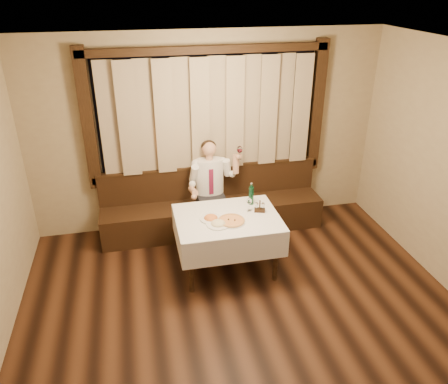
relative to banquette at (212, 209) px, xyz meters
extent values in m
cube|color=black|center=(0.00, -2.72, -0.32)|extent=(5.00, 6.00, 0.01)
cube|color=silver|center=(0.00, -2.72, 2.49)|extent=(5.00, 6.00, 0.01)
cube|color=tan|center=(0.00, 0.28, 1.09)|extent=(5.00, 0.01, 2.80)
cube|color=black|center=(0.00, 0.26, 1.39)|extent=(3.00, 0.02, 1.60)
cube|color=orange|center=(-0.70, 0.25, 1.09)|extent=(0.50, 0.01, 0.40)
cube|color=black|center=(0.00, 0.22, 0.54)|extent=(3.30, 0.12, 0.10)
cube|color=black|center=(0.00, 0.22, 2.24)|extent=(3.30, 0.12, 0.10)
cube|color=black|center=(-1.60, 0.22, 1.39)|extent=(0.16, 0.12, 1.90)
cube|color=black|center=(1.60, 0.22, 1.39)|extent=(0.16, 0.12, 1.90)
cube|color=#917C5D|center=(0.00, 0.16, 1.39)|extent=(2.90, 0.08, 1.55)
cube|color=black|center=(0.00, -0.04, -0.09)|extent=(3.20, 0.60, 0.45)
cube|color=black|center=(0.00, 0.20, 0.36)|extent=(3.20, 0.12, 0.45)
cube|color=black|center=(0.00, 0.20, 0.61)|extent=(3.20, 0.14, 0.04)
cylinder|color=black|center=(-0.52, -1.39, 0.04)|extent=(0.06, 0.06, 0.71)
cylinder|color=black|center=(0.52, -1.39, 0.04)|extent=(0.06, 0.06, 0.71)
cylinder|color=black|center=(-0.52, -0.65, 0.04)|extent=(0.06, 0.06, 0.71)
cylinder|color=black|center=(0.52, -0.65, 0.04)|extent=(0.06, 0.06, 0.71)
cube|color=black|center=(0.00, -1.02, 0.42)|extent=(1.20, 0.90, 0.04)
cube|color=white|center=(0.00, -1.02, 0.44)|extent=(1.26, 0.96, 0.01)
cube|color=white|center=(0.00, -1.50, 0.27)|extent=(1.26, 0.01, 0.35)
cube|color=white|center=(0.00, -0.54, 0.27)|extent=(1.26, 0.01, 0.35)
cube|color=white|center=(-0.63, -1.02, 0.27)|extent=(0.01, 0.96, 0.35)
cube|color=white|center=(0.63, -1.02, 0.27)|extent=(0.01, 0.96, 0.35)
cylinder|color=white|center=(0.02, -1.15, 0.45)|extent=(0.34, 0.34, 0.01)
cylinder|color=#CA481E|center=(0.02, -1.15, 0.46)|extent=(0.31, 0.31, 0.01)
torus|color=tan|center=(0.02, -1.15, 0.47)|extent=(0.33, 0.33, 0.02)
sphere|color=black|center=(-0.01, -1.13, 0.47)|extent=(0.02, 0.02, 0.02)
sphere|color=black|center=(0.06, -1.16, 0.47)|extent=(0.02, 0.02, 0.02)
cylinder|color=white|center=(-0.21, -1.03, 0.45)|extent=(0.27, 0.27, 0.02)
ellipsoid|color=#BE571E|center=(-0.21, -1.03, 0.50)|extent=(0.17, 0.17, 0.08)
cylinder|color=white|center=(-0.15, -1.19, 0.45)|extent=(0.28, 0.28, 0.02)
ellipsoid|color=#D0BE87|center=(-0.15, -1.19, 0.50)|extent=(0.18, 0.18, 0.08)
cylinder|color=#11532F|center=(0.37, -0.75, 0.57)|extent=(0.06, 0.06, 0.24)
cylinder|color=#11532F|center=(0.37, -0.75, 0.70)|extent=(0.03, 0.03, 0.06)
cylinder|color=silver|center=(0.37, -0.75, 0.74)|extent=(0.03, 0.03, 0.01)
cylinder|color=white|center=(0.30, -0.93, 0.45)|extent=(0.06, 0.06, 0.01)
cylinder|color=white|center=(0.30, -0.93, 0.50)|extent=(0.01, 0.01, 0.09)
ellipsoid|color=white|center=(0.30, -0.93, 0.59)|extent=(0.07, 0.07, 0.08)
cube|color=black|center=(0.42, -0.98, 0.47)|extent=(0.15, 0.10, 0.04)
cube|color=black|center=(0.42, -0.98, 0.54)|extent=(0.04, 0.07, 0.10)
cylinder|color=white|center=(0.39, -0.97, 0.52)|extent=(0.04, 0.04, 0.08)
cylinder|color=silver|center=(0.39, -0.97, 0.56)|extent=(0.04, 0.04, 0.01)
cylinder|color=white|center=(0.46, -0.99, 0.52)|extent=(0.04, 0.04, 0.08)
cylinder|color=silver|center=(0.46, -0.99, 0.56)|extent=(0.04, 0.04, 0.01)
cube|color=black|center=(-0.03, -0.16, 0.22)|extent=(0.38, 0.43, 0.15)
cube|color=black|center=(-0.14, -0.37, -0.09)|extent=(0.10, 0.11, 0.45)
cube|color=black|center=(0.07, -0.37, -0.09)|extent=(0.10, 0.11, 0.45)
ellipsoid|color=white|center=(-0.03, -0.01, 0.55)|extent=(0.40, 0.25, 0.51)
cube|color=maroon|center=(-0.03, -0.14, 0.52)|extent=(0.06, 0.01, 0.38)
cylinder|color=tan|center=(-0.03, -0.01, 0.84)|extent=(0.10, 0.10, 0.08)
sphere|color=tan|center=(-0.03, -0.01, 0.97)|extent=(0.20, 0.20, 0.20)
ellipsoid|color=black|center=(-0.03, 0.01, 0.99)|extent=(0.21, 0.21, 0.15)
sphere|color=white|center=(-0.22, -0.01, 0.76)|extent=(0.12, 0.12, 0.12)
sphere|color=white|center=(0.16, -0.01, 0.76)|extent=(0.12, 0.12, 0.12)
sphere|color=tan|center=(-0.32, -0.40, 0.44)|extent=(0.08, 0.08, 0.08)
sphere|color=tan|center=(0.35, -0.18, 0.88)|extent=(0.09, 0.09, 0.09)
cylinder|color=white|center=(0.35, -0.20, 0.92)|extent=(0.01, 0.01, 0.10)
ellipsoid|color=white|center=(0.35, -0.20, 1.00)|extent=(0.08, 0.08, 0.10)
ellipsoid|color=#4C070F|center=(0.35, -0.20, 0.98)|extent=(0.06, 0.06, 0.06)
camera|label=1|loc=(-1.03, -5.55, 3.10)|focal=35.00mm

